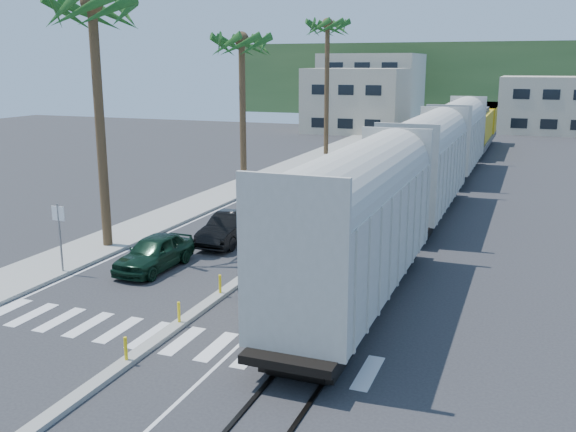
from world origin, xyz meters
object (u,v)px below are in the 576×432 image
(street_sign, at_px, (59,228))
(car_second, at_px, (230,228))
(car_lead, at_px, (154,252))
(cyclist, at_px, (258,284))

(street_sign, bearing_deg, car_second, 57.14)
(car_lead, xyz_separation_m, cyclist, (5.75, -2.17, 0.03))
(car_second, xyz_separation_m, cyclist, (4.56, -7.01, 0.02))
(car_lead, xyz_separation_m, car_second, (1.19, 4.84, 0.01))
(car_second, height_order, cyclist, cyclist)
(car_second, distance_m, cyclist, 8.36)
(street_sign, height_order, cyclist, street_sign)
(car_lead, bearing_deg, car_second, 77.25)
(street_sign, relative_size, cyclist, 1.21)
(car_lead, distance_m, car_second, 4.99)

